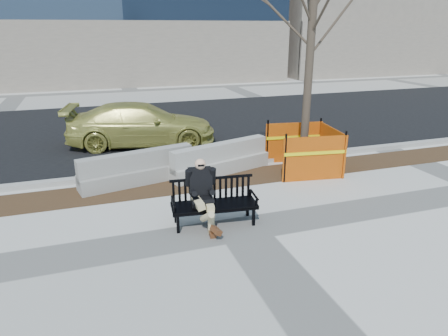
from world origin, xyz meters
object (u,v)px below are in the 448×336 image
Objects in this scene: sedan at (143,145)px; jersey_barrier_left at (138,183)px; tree_fence at (302,170)px; jersey_barrier_right at (220,173)px; bench at (214,224)px; seated_man at (202,224)px.

sedan is 1.65× the size of jersey_barrier_left.
tree_fence is 2.18× the size of jersey_barrier_left.
bench is at bearing -127.57° from jersey_barrier_right.
sedan is 1.65× the size of jersey_barrier_right.
seated_man is at bearing 168.99° from bench.
bench is at bearing -144.59° from tree_fence.
tree_fence is 2.17× the size of jersey_barrier_right.
tree_fence is (3.38, 2.17, 0.00)m from seated_man.
jersey_barrier_left is at bearing 174.21° from tree_fence.
sedan is 3.70m from jersey_barrier_right.
seated_man is 6.04m from sedan.
jersey_barrier_left is 2.14m from jersey_barrier_right.
sedan reaches higher than jersey_barrier_right.
bench is 6.13m from sedan.
jersey_barrier_right is (1.24, 2.68, 0.00)m from seated_man.
bench reaches higher than jersey_barrier_right.
seated_man is 0.22× the size of tree_fence.
jersey_barrier_right is at bearing -144.52° from sedan.
bench is 0.59× the size of jersey_barrier_left.
sedan is 3.47m from jersey_barrier_left.
tree_fence reaches higher than jersey_barrier_right.
jersey_barrier_right is at bearing 71.40° from seated_man.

